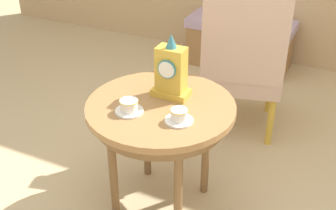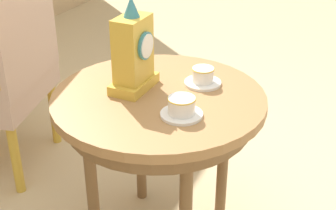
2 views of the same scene
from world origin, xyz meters
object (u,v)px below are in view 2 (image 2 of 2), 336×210
teacup_right (203,77)px  side_table (160,113)px  mantel_clock (133,53)px  armchair (0,52)px  teacup_left (182,108)px

teacup_right → side_table: bearing=145.1°
mantel_clock → armchair: 0.81m
armchair → teacup_right: bearing=-90.9°
teacup_left → armchair: armchair is taller
teacup_left → mantel_clock: bearing=64.4°
mantel_clock → armchair: (0.15, 0.78, -0.18)m
teacup_right → teacup_left: bearing=-173.9°
teacup_right → mantel_clock: mantel_clock is taller
side_table → armchair: size_ratio=0.66×
teacup_right → mantel_clock: bearing=123.8°
side_table → mantel_clock: 0.23m
teacup_left → side_table: bearing=51.5°
teacup_left → mantel_clock: 0.28m
side_table → teacup_right: teacup_right is taller
side_table → teacup_right: bearing=-34.9°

